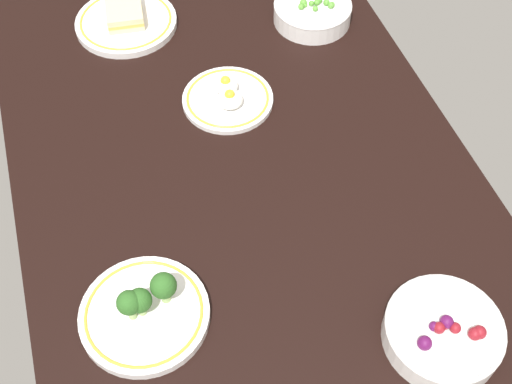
{
  "coord_description": "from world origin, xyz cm",
  "views": [
    {
      "loc": [
        67.02,
        -21.53,
        99.04
      ],
      "look_at": [
        0.0,
        0.0,
        6.0
      ],
      "focal_mm": 47.68,
      "sensor_mm": 36.0,
      "label": 1
    }
  ],
  "objects_px": {
    "plate_broccoli": "(145,311)",
    "bowl_peas": "(312,11)",
    "bowl_berries": "(443,332)",
    "plate_sandwich": "(126,20)",
    "plate_eggs": "(228,97)"
  },
  "relations": [
    {
      "from": "plate_eggs",
      "to": "plate_broccoli",
      "type": "bearing_deg",
      "value": -31.71
    },
    {
      "from": "plate_broccoli",
      "to": "plate_sandwich",
      "type": "xyz_separation_m",
      "value": [
        -0.69,
        0.11,
        -0.01
      ]
    },
    {
      "from": "bowl_peas",
      "to": "bowl_berries",
      "type": "height_order",
      "value": "bowl_berries"
    },
    {
      "from": "plate_broccoli",
      "to": "plate_eggs",
      "type": "relative_size",
      "value": 1.13
    },
    {
      "from": "plate_broccoli",
      "to": "bowl_berries",
      "type": "distance_m",
      "value": 0.45
    },
    {
      "from": "bowl_peas",
      "to": "plate_eggs",
      "type": "relative_size",
      "value": 0.94
    },
    {
      "from": "bowl_peas",
      "to": "plate_sandwich",
      "type": "relative_size",
      "value": 0.77
    },
    {
      "from": "bowl_peas",
      "to": "plate_eggs",
      "type": "bearing_deg",
      "value": -53.37
    },
    {
      "from": "bowl_peas",
      "to": "plate_eggs",
      "type": "xyz_separation_m",
      "value": [
        0.18,
        -0.24,
        -0.01
      ]
    },
    {
      "from": "plate_broccoli",
      "to": "bowl_peas",
      "type": "bearing_deg",
      "value": 139.91
    },
    {
      "from": "bowl_berries",
      "to": "plate_eggs",
      "type": "height_order",
      "value": "bowl_berries"
    },
    {
      "from": "bowl_peas",
      "to": "bowl_berries",
      "type": "distance_m",
      "value": 0.76
    },
    {
      "from": "bowl_peas",
      "to": "plate_eggs",
      "type": "height_order",
      "value": "bowl_peas"
    },
    {
      "from": "plate_broccoli",
      "to": "bowl_peas",
      "type": "relative_size",
      "value": 1.2
    },
    {
      "from": "plate_broccoli",
      "to": "plate_eggs",
      "type": "xyz_separation_m",
      "value": [
        -0.41,
        0.25,
        -0.01
      ]
    }
  ]
}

